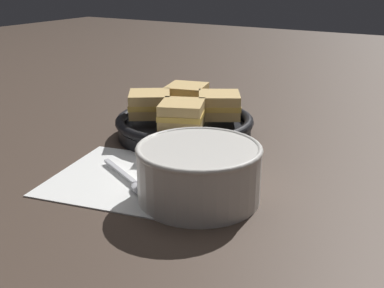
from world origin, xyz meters
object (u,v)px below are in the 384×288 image
Objects in this scene: sandwich_near_right at (187,96)px; sandwich_far_right at (182,114)px; spoon at (136,184)px; sandwich_near_left at (220,105)px; skillet at (185,126)px; sandwich_far_left at (150,104)px; soup_bowl at (199,169)px.

sandwich_far_right is (0.06, -0.12, 0.00)m from sandwich_near_right.
sandwich_near_left is (-0.01, 0.28, 0.06)m from spoon.
spoon is at bearing -74.83° from skillet.
sandwich_near_right and sandwich_far_left have the same top height.
skillet is at bearing 126.29° from soup_bowl.
sandwich_near_right is at bearing 118.24° from sandwich_far_right.
skillet is at bearing -151.76° from sandwich_near_left.
sandwich_far_left is at bearing 163.24° from sandwich_far_right.
skillet is 2.79× the size of sandwich_near_right.
sandwich_near_left and sandwich_far_left have the same top height.
sandwich_near_left is (0.06, 0.03, 0.04)m from skillet.
soup_bowl is 0.21m from sandwich_far_right.
skillet is 0.08m from sandwich_far_left.
skillet is 0.08m from sandwich_near_right.
spoon is 0.28m from sandwich_near_left.
soup_bowl reaches higher than spoon.
skillet is 2.45× the size of sandwich_far_left.
sandwich_far_right is (-0.13, 0.16, 0.02)m from soup_bowl.
soup_bowl is 0.66× the size of skillet.
sandwich_far_right is at bearing -106.76° from sandwich_near_left.
spoon is at bearing -72.08° from sandwich_near_right.
sandwich_near_right is 0.93× the size of sandwich_far_right.
sandwich_far_left is (-0.03, -0.09, 0.00)m from sandwich_near_right.
sandwich_near_left is 1.12× the size of sandwich_near_right.
sandwich_near_left is at bearing -16.76° from sandwich_near_right.
sandwich_near_right is at bearing 73.24° from sandwich_far_left.
soup_bowl is 1.83× the size of sandwich_near_right.
sandwich_far_left reaches higher than skillet.
sandwich_near_right reaches higher than skillet.
skillet is at bearing -61.76° from sandwich_near_right.
spoon is at bearing -59.28° from sandwich_far_left.
sandwich_near_left is 0.10m from sandwich_far_right.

